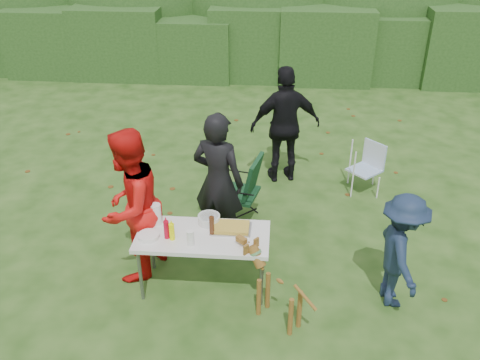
# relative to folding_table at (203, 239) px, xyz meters

# --- Properties ---
(ground) EXTENTS (80.00, 80.00, 0.00)m
(ground) POSITION_rel_folding_table_xyz_m (0.17, -0.02, -0.69)
(ground) COLOR #1E4211
(hedge_row) EXTENTS (22.00, 1.40, 1.70)m
(hedge_row) POSITION_rel_folding_table_xyz_m (0.17, 7.98, 0.16)
(hedge_row) COLOR #23471C
(hedge_row) RESTS_ON ground
(shrub_backdrop) EXTENTS (20.00, 2.60, 3.20)m
(shrub_backdrop) POSITION_rel_folding_table_xyz_m (0.17, 9.58, 0.91)
(shrub_backdrop) COLOR #3D6628
(shrub_backdrop) RESTS_ON ground
(folding_table) EXTENTS (1.50, 0.70, 0.74)m
(folding_table) POSITION_rel_folding_table_xyz_m (0.00, 0.00, 0.00)
(folding_table) COLOR silver
(folding_table) RESTS_ON ground
(person_cook) EXTENTS (0.78, 0.64, 1.86)m
(person_cook) POSITION_rel_folding_table_xyz_m (0.07, 0.89, 0.24)
(person_cook) COLOR black
(person_cook) RESTS_ON ground
(person_red_jacket) EXTENTS (0.95, 1.08, 1.89)m
(person_red_jacket) POSITION_rel_folding_table_xyz_m (-0.87, 0.21, 0.26)
(person_red_jacket) COLOR red
(person_red_jacket) RESTS_ON ground
(person_black_puffy) EXTENTS (1.18, 0.71, 1.88)m
(person_black_puffy) POSITION_rel_folding_table_xyz_m (0.91, 2.72, 0.26)
(person_black_puffy) COLOR black
(person_black_puffy) RESTS_ON ground
(child) EXTENTS (0.62, 0.95, 1.39)m
(child) POSITION_rel_folding_table_xyz_m (2.18, -0.07, 0.01)
(child) COLOR #182740
(child) RESTS_ON ground
(dog) EXTENTS (0.91, 0.82, 0.83)m
(dog) POSITION_rel_folding_table_xyz_m (0.88, -0.49, -0.27)
(dog) COLOR brown
(dog) RESTS_ON ground
(camping_chair) EXTENTS (0.78, 0.78, 1.04)m
(camping_chair) POSITION_rel_folding_table_xyz_m (0.25, 1.41, -0.17)
(camping_chair) COLOR #133A1E
(camping_chair) RESTS_ON ground
(lawn_chair) EXTENTS (0.66, 0.66, 0.79)m
(lawn_chair) POSITION_rel_folding_table_xyz_m (2.16, 2.43, -0.29)
(lawn_chair) COLOR #417CBB
(lawn_chair) RESTS_ON ground
(food_tray) EXTENTS (0.45, 0.30, 0.02)m
(food_tray) POSITION_rel_folding_table_xyz_m (0.31, 0.13, 0.06)
(food_tray) COLOR #B7B7BA
(food_tray) RESTS_ON folding_table
(focaccia_bread) EXTENTS (0.40, 0.26, 0.04)m
(focaccia_bread) POSITION_rel_folding_table_xyz_m (0.31, 0.13, 0.09)
(focaccia_bread) COLOR gold
(focaccia_bread) RESTS_ON food_tray
(mustard_bottle) EXTENTS (0.06, 0.06, 0.20)m
(mustard_bottle) POSITION_rel_folding_table_xyz_m (-0.32, -0.11, 0.15)
(mustard_bottle) COLOR #F9FF00
(mustard_bottle) RESTS_ON folding_table
(ketchup_bottle) EXTENTS (0.06, 0.06, 0.22)m
(ketchup_bottle) POSITION_rel_folding_table_xyz_m (-0.39, -0.09, 0.16)
(ketchup_bottle) COLOR #B40720
(ketchup_bottle) RESTS_ON folding_table
(beer_bottle) EXTENTS (0.06, 0.06, 0.24)m
(beer_bottle) POSITION_rel_folding_table_xyz_m (0.10, 0.01, 0.17)
(beer_bottle) COLOR #47230F
(beer_bottle) RESTS_ON folding_table
(paper_towel_roll) EXTENTS (0.12, 0.12, 0.26)m
(paper_towel_roll) POSITION_rel_folding_table_xyz_m (-0.56, 0.18, 0.18)
(paper_towel_roll) COLOR white
(paper_towel_roll) RESTS_ON folding_table
(cup_stack) EXTENTS (0.08, 0.08, 0.18)m
(cup_stack) POSITION_rel_folding_table_xyz_m (-0.10, -0.19, 0.14)
(cup_stack) COLOR white
(cup_stack) RESTS_ON folding_table
(pasta_bowl) EXTENTS (0.26, 0.26, 0.10)m
(pasta_bowl) POSITION_rel_folding_table_xyz_m (0.04, 0.25, 0.10)
(pasta_bowl) COLOR silver
(pasta_bowl) RESTS_ON folding_table
(plate_stack) EXTENTS (0.24, 0.24, 0.05)m
(plate_stack) POSITION_rel_folding_table_xyz_m (-0.59, -0.11, 0.08)
(plate_stack) COLOR white
(plate_stack) RESTS_ON folding_table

